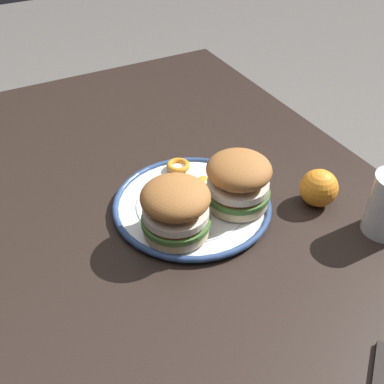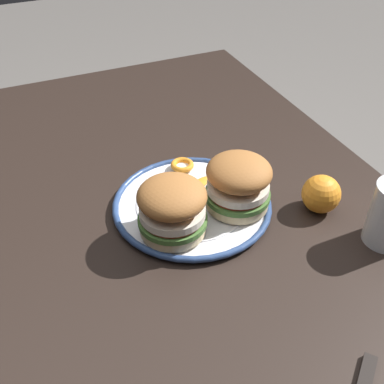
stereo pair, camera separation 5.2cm
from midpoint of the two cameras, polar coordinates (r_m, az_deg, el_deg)
The scene contains 7 objects.
dining_table at distance 0.99m, azimuth -0.14°, elevation -6.29°, with size 1.28×0.84×0.76m.
dinner_plate at distance 0.90m, azimuth 1.66°, elevation -1.56°, with size 0.30×0.30×0.02m.
sandwich_half_left at distance 0.86m, azimuth 7.25°, elevation 1.10°, with size 0.13×0.13×0.10m.
sandwich_half_right at distance 0.80m, azimuth -0.51°, elevation -1.85°, with size 0.15×0.15×0.10m.
orange_peel_curled at distance 0.98m, azimuth 0.36°, elevation 3.19°, with size 0.06×0.06×0.01m.
orange_peel_strip_long at distance 0.92m, azimuth 2.27°, elevation 0.76°, with size 0.05×0.07×0.01m.
whole_orange at distance 0.92m, azimuth 16.66°, elevation -0.26°, with size 0.07×0.07×0.07m, color orange.
Camera 2 is at (0.65, -0.26, 1.35)m, focal length 44.92 mm.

